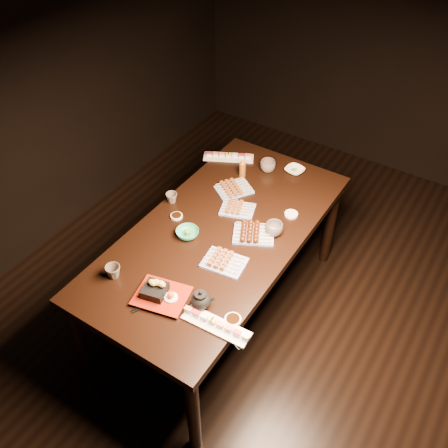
{
  "coord_description": "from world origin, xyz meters",
  "views": [
    {
      "loc": [
        0.71,
        -1.53,
        2.76
      ],
      "look_at": [
        -0.47,
        0.29,
        0.77
      ],
      "focal_mm": 40.0,
      "sensor_mm": 36.0,
      "label": 1
    }
  ],
  "objects_px": {
    "teacup_near_left": "(113,272)",
    "teacup_mid_right": "(274,229)",
    "sushi_platter_far": "(229,156)",
    "teacup_far_right": "(268,166)",
    "yakitori_plate_center": "(238,207)",
    "yakitori_plate_right": "(224,260)",
    "edamame_bowl_cream": "(295,170)",
    "yakitori_plate_left": "(234,187)",
    "tempura_tray": "(161,292)",
    "teapot": "(201,299)",
    "dining_table": "(220,274)",
    "teacup_far_left": "(172,198)",
    "condiment_bottle": "(242,168)",
    "edamame_bowl_green": "(187,233)",
    "sushi_platter_near": "(216,324)"
  },
  "relations": [
    {
      "from": "yakitori_plate_left",
      "to": "teapot",
      "type": "relative_size",
      "value": 1.77
    },
    {
      "from": "teacup_far_right",
      "to": "yakitori_plate_center",
      "type": "bearing_deg",
      "value": -84.4
    },
    {
      "from": "sushi_platter_far",
      "to": "condiment_bottle",
      "type": "bearing_deg",
      "value": 119.27
    },
    {
      "from": "teacup_far_left",
      "to": "condiment_bottle",
      "type": "height_order",
      "value": "condiment_bottle"
    },
    {
      "from": "dining_table",
      "to": "edamame_bowl_green",
      "type": "relative_size",
      "value": 13.45
    },
    {
      "from": "sushi_platter_far",
      "to": "edamame_bowl_green",
      "type": "height_order",
      "value": "same"
    },
    {
      "from": "yakitori_plate_center",
      "to": "condiment_bottle",
      "type": "xyz_separation_m",
      "value": [
        -0.16,
        0.32,
        0.04
      ]
    },
    {
      "from": "dining_table",
      "to": "teacup_mid_right",
      "type": "relative_size",
      "value": 17.72
    },
    {
      "from": "yakitori_plate_right",
      "to": "edamame_bowl_green",
      "type": "distance_m",
      "value": 0.31
    },
    {
      "from": "sushi_platter_far",
      "to": "dining_table",
      "type": "bearing_deg",
      "value": 90.94
    },
    {
      "from": "yakitori_plate_center",
      "to": "sushi_platter_far",
      "type": "bearing_deg",
      "value": 109.26
    },
    {
      "from": "dining_table",
      "to": "yakitori_plate_center",
      "type": "bearing_deg",
      "value": 80.83
    },
    {
      "from": "yakitori_plate_right",
      "to": "tempura_tray",
      "type": "relative_size",
      "value": 0.86
    },
    {
      "from": "teacup_far_left",
      "to": "tempura_tray",
      "type": "bearing_deg",
      "value": -56.64
    },
    {
      "from": "dining_table",
      "to": "sushi_platter_far",
      "type": "xyz_separation_m",
      "value": [
        -0.35,
        0.66,
        0.4
      ]
    },
    {
      "from": "teacup_far_left",
      "to": "teacup_near_left",
      "type": "bearing_deg",
      "value": -80.04
    },
    {
      "from": "yakitori_plate_left",
      "to": "tempura_tray",
      "type": "height_order",
      "value": "tempura_tray"
    },
    {
      "from": "edamame_bowl_cream",
      "to": "teacup_near_left",
      "type": "distance_m",
      "value": 1.41
    },
    {
      "from": "edamame_bowl_green",
      "to": "sushi_platter_near",
      "type": "bearing_deg",
      "value": -41.93
    },
    {
      "from": "yakitori_plate_left",
      "to": "condiment_bottle",
      "type": "distance_m",
      "value": 0.17
    },
    {
      "from": "yakitori_plate_center",
      "to": "edamame_bowl_green",
      "type": "distance_m",
      "value": 0.37
    },
    {
      "from": "sushi_platter_far",
      "to": "yakitori_plate_center",
      "type": "height_order",
      "value": "yakitori_plate_center"
    },
    {
      "from": "yakitori_plate_right",
      "to": "edamame_bowl_cream",
      "type": "xyz_separation_m",
      "value": [
        -0.06,
        0.96,
        -0.01
      ]
    },
    {
      "from": "yakitori_plate_right",
      "to": "teacup_far_left",
      "type": "xyz_separation_m",
      "value": [
        -0.56,
        0.26,
        0.0
      ]
    },
    {
      "from": "yakitori_plate_center",
      "to": "dining_table",
      "type": "bearing_deg",
      "value": -106.48
    },
    {
      "from": "sushi_platter_near",
      "to": "condiment_bottle",
      "type": "relative_size",
      "value": 2.66
    },
    {
      "from": "edamame_bowl_cream",
      "to": "tempura_tray",
      "type": "xyz_separation_m",
      "value": [
        -0.08,
        -1.33,
        0.03
      ]
    },
    {
      "from": "yakitori_plate_right",
      "to": "edamame_bowl_cream",
      "type": "height_order",
      "value": "yakitori_plate_right"
    },
    {
      "from": "dining_table",
      "to": "teacup_near_left",
      "type": "height_order",
      "value": "teacup_near_left"
    },
    {
      "from": "edamame_bowl_cream",
      "to": "teapot",
      "type": "distance_m",
      "value": 1.27
    },
    {
      "from": "teacup_far_right",
      "to": "sushi_platter_far",
      "type": "bearing_deg",
      "value": -176.33
    },
    {
      "from": "teacup_near_left",
      "to": "teacup_far_right",
      "type": "relative_size",
      "value": 0.8
    },
    {
      "from": "edamame_bowl_cream",
      "to": "teacup_far_left",
      "type": "xyz_separation_m",
      "value": [
        -0.5,
        -0.7,
        0.02
      ]
    },
    {
      "from": "teacup_mid_right",
      "to": "teacup_far_left",
      "type": "height_order",
      "value": "teacup_mid_right"
    },
    {
      "from": "teacup_near_left",
      "to": "yakitori_plate_center",
      "type": "bearing_deg",
      "value": 71.63
    },
    {
      "from": "teacup_near_left",
      "to": "teacup_mid_right",
      "type": "bearing_deg",
      "value": 53.39
    },
    {
      "from": "sushi_platter_near",
      "to": "teacup_far_right",
      "type": "relative_size",
      "value": 3.46
    },
    {
      "from": "sushi_platter_far",
      "to": "edamame_bowl_green",
      "type": "bearing_deg",
      "value": 78.12
    },
    {
      "from": "edamame_bowl_green",
      "to": "teacup_far_right",
      "type": "bearing_deg",
      "value": 84.23
    },
    {
      "from": "teacup_mid_right",
      "to": "edamame_bowl_cream",
      "type": "bearing_deg",
      "value": 105.83
    },
    {
      "from": "teacup_near_left",
      "to": "edamame_bowl_cream",
      "type": "bearing_deg",
      "value": 74.11
    },
    {
      "from": "yakitori_plate_right",
      "to": "yakitori_plate_center",
      "type": "bearing_deg",
      "value": 104.63
    },
    {
      "from": "sushi_platter_near",
      "to": "tempura_tray",
      "type": "distance_m",
      "value": 0.33
    },
    {
      "from": "tempura_tray",
      "to": "teacup_far_left",
      "type": "relative_size",
      "value": 3.72
    },
    {
      "from": "sushi_platter_far",
      "to": "teacup_far_right",
      "type": "xyz_separation_m",
      "value": [
        0.3,
        0.02,
        0.02
      ]
    },
    {
      "from": "edamame_bowl_cream",
      "to": "condiment_bottle",
      "type": "height_order",
      "value": "condiment_bottle"
    },
    {
      "from": "teacup_far_left",
      "to": "condiment_bottle",
      "type": "xyz_separation_m",
      "value": [
        0.23,
        0.47,
        0.03
      ]
    },
    {
      "from": "teacup_far_right",
      "to": "sushi_platter_near",
      "type": "bearing_deg",
      "value": -71.77
    },
    {
      "from": "sushi_platter_near",
      "to": "edamame_bowl_cream",
      "type": "relative_size",
      "value": 2.84
    },
    {
      "from": "edamame_bowl_green",
      "to": "teacup_far_left",
      "type": "distance_m",
      "value": 0.33
    }
  ]
}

